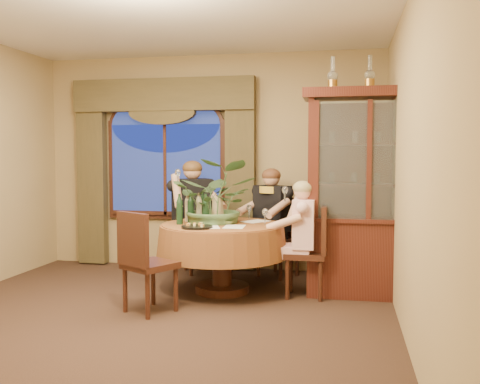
% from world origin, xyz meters
% --- Properties ---
extents(floor, '(5.00, 5.00, 0.00)m').
position_xyz_m(floor, '(0.00, 0.00, 0.00)').
color(floor, black).
rests_on(floor, ground).
extents(wall_back, '(4.50, 0.00, 4.50)m').
position_xyz_m(wall_back, '(0.00, 2.50, 1.40)').
color(wall_back, '#988157').
rests_on(wall_back, ground).
extents(wall_right, '(0.00, 5.00, 5.00)m').
position_xyz_m(wall_right, '(2.25, 0.00, 1.40)').
color(wall_right, '#988157').
rests_on(wall_right, ground).
extents(ceiling, '(5.00, 5.00, 0.00)m').
position_xyz_m(ceiling, '(0.00, 0.00, 2.80)').
color(ceiling, white).
rests_on(ceiling, wall_back).
extents(window, '(1.62, 0.10, 1.32)m').
position_xyz_m(window, '(-0.60, 2.43, 1.30)').
color(window, navy).
rests_on(window, wall_back).
extents(arched_transom, '(1.60, 0.06, 0.44)m').
position_xyz_m(arched_transom, '(-0.60, 2.43, 2.08)').
color(arched_transom, navy).
rests_on(arched_transom, wall_back).
extents(drapery_left, '(0.38, 0.14, 2.32)m').
position_xyz_m(drapery_left, '(-1.63, 2.38, 1.18)').
color(drapery_left, '#3F3720').
rests_on(drapery_left, floor).
extents(drapery_right, '(0.38, 0.14, 2.32)m').
position_xyz_m(drapery_right, '(0.43, 2.38, 1.18)').
color(drapery_right, '#3F3720').
rests_on(drapery_right, floor).
extents(swag_valance, '(2.45, 0.16, 0.42)m').
position_xyz_m(swag_valance, '(-0.60, 2.35, 2.28)').
color(swag_valance, '#3F3720').
rests_on(swag_valance, wall_back).
extents(dining_table, '(1.80, 1.80, 0.75)m').
position_xyz_m(dining_table, '(0.45, 1.25, 0.38)').
color(dining_table, maroon).
rests_on(dining_table, floor).
extents(china_cabinet, '(1.35, 0.53, 2.18)m').
position_xyz_m(china_cabinet, '(1.99, 1.39, 1.09)').
color(china_cabinet, '#39130D').
rests_on(china_cabinet, floor).
extents(oil_lamp_left, '(0.11, 0.11, 0.34)m').
position_xyz_m(oil_lamp_left, '(1.61, 1.39, 2.35)').
color(oil_lamp_left, '#A5722D').
rests_on(oil_lamp_left, china_cabinet).
extents(oil_lamp_center, '(0.11, 0.11, 0.34)m').
position_xyz_m(oil_lamp_center, '(1.99, 1.39, 2.35)').
color(oil_lamp_center, '#A5722D').
rests_on(oil_lamp_center, china_cabinet).
extents(oil_lamp_right, '(0.11, 0.11, 0.34)m').
position_xyz_m(oil_lamp_right, '(2.37, 1.39, 2.35)').
color(oil_lamp_right, '#A5722D').
rests_on(oil_lamp_right, china_cabinet).
extents(chair_right, '(0.42, 0.42, 0.96)m').
position_xyz_m(chair_right, '(1.35, 1.24, 0.48)').
color(chair_right, black).
rests_on(chair_right, floor).
extents(chair_back_right, '(0.57, 0.57, 0.96)m').
position_xyz_m(chair_back_right, '(0.95, 2.12, 0.48)').
color(chair_back_right, black).
rests_on(chair_back_right, floor).
extents(chair_back, '(0.57, 0.57, 0.96)m').
position_xyz_m(chair_back, '(-0.04, 2.16, 0.48)').
color(chair_back, black).
rests_on(chair_back, floor).
extents(chair_front_left, '(0.58, 0.58, 0.96)m').
position_xyz_m(chair_front_left, '(-0.05, 0.40, 0.48)').
color(chair_front_left, black).
rests_on(chair_front_left, floor).
extents(person_pink, '(0.41, 0.45, 1.23)m').
position_xyz_m(person_pink, '(1.34, 1.23, 0.62)').
color(person_pink, beige).
rests_on(person_pink, floor).
extents(person_back, '(0.69, 0.68, 1.43)m').
position_xyz_m(person_back, '(-0.10, 1.99, 0.72)').
color(person_back, black).
rests_on(person_back, floor).
extents(person_scarf, '(0.63, 0.61, 1.34)m').
position_xyz_m(person_scarf, '(0.89, 2.07, 0.67)').
color(person_scarf, black).
rests_on(person_scarf, floor).
extents(stoneware_vase, '(0.15, 0.15, 0.28)m').
position_xyz_m(stoneware_vase, '(0.36, 1.41, 0.89)').
color(stoneware_vase, tan).
rests_on(stoneware_vase, dining_table).
extents(centerpiece_plant, '(0.91, 1.01, 0.79)m').
position_xyz_m(centerpiece_plant, '(0.37, 1.35, 1.34)').
color(centerpiece_plant, '#3F5F38').
rests_on(centerpiece_plant, dining_table).
extents(olive_bowl, '(0.14, 0.14, 0.04)m').
position_xyz_m(olive_bowl, '(0.52, 1.20, 0.77)').
color(olive_bowl, '#455326').
rests_on(olive_bowl, dining_table).
extents(cheese_platter, '(0.32, 0.32, 0.02)m').
position_xyz_m(cheese_platter, '(0.28, 0.87, 0.76)').
color(cheese_platter, black).
rests_on(cheese_platter, dining_table).
extents(wine_bottle_0, '(0.07, 0.07, 0.33)m').
position_xyz_m(wine_bottle_0, '(0.18, 1.30, 0.92)').
color(wine_bottle_0, tan).
rests_on(wine_bottle_0, dining_table).
extents(wine_bottle_1, '(0.07, 0.07, 0.33)m').
position_xyz_m(wine_bottle_1, '(0.29, 1.17, 0.92)').
color(wine_bottle_1, black).
rests_on(wine_bottle_1, dining_table).
extents(wine_bottle_2, '(0.07, 0.07, 0.33)m').
position_xyz_m(wine_bottle_2, '(0.18, 1.43, 0.92)').
color(wine_bottle_2, black).
rests_on(wine_bottle_2, dining_table).
extents(wine_bottle_3, '(0.07, 0.07, 0.33)m').
position_xyz_m(wine_bottle_3, '(0.02, 1.39, 0.92)').
color(wine_bottle_3, tan).
rests_on(wine_bottle_3, dining_table).
extents(wine_bottle_4, '(0.07, 0.07, 0.33)m').
position_xyz_m(wine_bottle_4, '(0.01, 1.13, 0.92)').
color(wine_bottle_4, black).
rests_on(wine_bottle_4, dining_table).
extents(wine_bottle_5, '(0.07, 0.07, 0.33)m').
position_xyz_m(wine_bottle_5, '(0.10, 1.25, 0.92)').
color(wine_bottle_5, black).
rests_on(wine_bottle_5, dining_table).
extents(tasting_paper_0, '(0.23, 0.31, 0.00)m').
position_xyz_m(tasting_paper_0, '(0.63, 1.02, 0.75)').
color(tasting_paper_0, white).
rests_on(tasting_paper_0, dining_table).
extents(tasting_paper_1, '(0.34, 0.37, 0.00)m').
position_xyz_m(tasting_paper_1, '(0.78, 1.51, 0.75)').
color(tasting_paper_1, white).
rests_on(tasting_paper_1, dining_table).
extents(tasting_paper_2, '(0.30, 0.35, 0.00)m').
position_xyz_m(tasting_paper_2, '(0.38, 0.95, 0.75)').
color(tasting_paper_2, white).
rests_on(tasting_paper_2, dining_table).
extents(wine_glass_person_pink, '(0.07, 0.07, 0.18)m').
position_xyz_m(wine_glass_person_pink, '(0.92, 1.24, 0.84)').
color(wine_glass_person_pink, silver).
rests_on(wine_glass_person_pink, dining_table).
extents(wine_glass_person_back, '(0.07, 0.07, 0.18)m').
position_xyz_m(wine_glass_person_back, '(0.17, 1.63, 0.84)').
color(wine_glass_person_back, silver).
rests_on(wine_glass_person_back, dining_table).
extents(wine_glass_person_scarf, '(0.07, 0.07, 0.18)m').
position_xyz_m(wine_glass_person_scarf, '(0.67, 1.67, 0.84)').
color(wine_glass_person_scarf, silver).
rests_on(wine_glass_person_scarf, dining_table).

